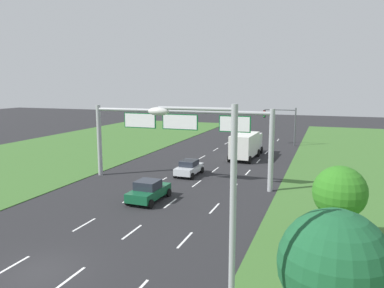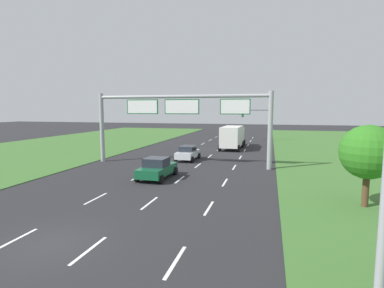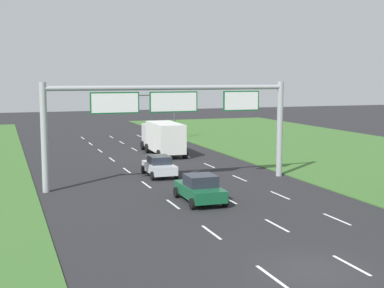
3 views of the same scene
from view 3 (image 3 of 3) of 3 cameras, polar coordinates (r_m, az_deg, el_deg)
name	(u,v)px [view 3 (image 3 of 3)]	position (r m, az deg, el deg)	size (l,w,h in m)	color
ground_plane	(313,271)	(21.36, 12.74, -13.05)	(200.00, 200.00, 0.00)	#262628
lane_dashes_inner_left	(159,194)	(33.94, -3.59, -5.30)	(0.14, 68.40, 0.01)	white
lane_dashes_inner_right	(210,190)	(35.04, 1.93, -4.89)	(0.14, 68.40, 0.01)	white
lane_dashes_slip	(258,186)	(36.45, 7.07, -4.47)	(0.14, 68.40, 0.01)	white
car_near_red	(159,166)	(39.68, -3.51, -2.35)	(2.04, 3.96, 1.53)	silver
car_lead_silver	(200,189)	(31.46, 0.86, -4.79)	(2.25, 4.26, 1.65)	#145633
box_truck	(163,137)	(50.78, -3.14, 0.77)	(2.87, 8.19, 3.08)	silver
sign_gantry	(172,112)	(36.48, -2.14, 3.45)	(17.24, 0.44, 7.00)	#9EA0A5
traffic_light_mast	(159,107)	(62.13, -3.58, 3.95)	(4.76, 0.49, 5.60)	#47494F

